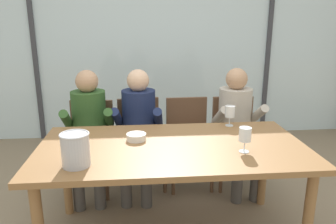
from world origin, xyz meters
TOP-DOWN VIEW (x-y plane):
  - ground at (0.00, 1.00)m, footprint 14.00×14.00m
  - window_glass_panel at (0.00, 2.38)m, footprint 7.12×0.03m
  - window_mullion_left at (-1.60, 2.36)m, footprint 0.06×0.06m
  - window_mullion_right at (1.60, 2.36)m, footprint 0.06×0.06m
  - hillside_vineyard at (0.00, 5.76)m, footprint 13.12×2.40m
  - dining_table at (0.00, 0.00)m, footprint 1.92×0.99m
  - chair_near_curtain at (-0.71, 0.88)m, footprint 0.48×0.48m
  - chair_left_of_center at (-0.23, 0.93)m, footprint 0.50×0.50m
  - chair_center at (0.26, 0.91)m, footprint 0.46×0.46m
  - chair_right_of_center at (0.73, 0.91)m, footprint 0.45×0.45m
  - person_olive_shirt at (-0.70, 0.77)m, footprint 0.48×0.62m
  - person_navy_polo at (-0.24, 0.77)m, footprint 0.49×0.63m
  - person_beige_jumper at (0.71, 0.77)m, footprint 0.48×0.62m
  - ice_bucket_primary at (-0.62, -0.29)m, footprint 0.18×0.18m
  - tasting_bowl at (-0.26, 0.13)m, footprint 0.15×0.15m
  - wine_glass_by_left_taster at (0.48, -0.17)m, footprint 0.08×0.08m
  - wine_glass_near_bucket at (0.53, 0.41)m, footprint 0.08×0.08m

SIDE VIEW (x-z plane):
  - ground at x=0.00m, z-range 0.00..0.00m
  - chair_near_curtain at x=-0.71m, z-range 0.07..0.94m
  - chair_left_of_center at x=-0.23m, z-range 0.07..0.94m
  - chair_center at x=0.26m, z-range 0.07..0.94m
  - chair_right_of_center at x=0.73m, z-range 0.07..0.94m
  - person_olive_shirt at x=-0.70m, z-range 0.08..1.27m
  - person_navy_polo at x=-0.24m, z-range 0.08..1.27m
  - person_beige_jumper at x=0.71m, z-range 0.08..1.27m
  - dining_table at x=0.00m, z-range 0.30..1.06m
  - hillside_vineyard at x=0.00m, z-range 0.00..1.43m
  - tasting_bowl at x=-0.26m, z-range 0.76..0.81m
  - ice_bucket_primary at x=-0.62m, z-range 0.76..0.97m
  - wine_glass_by_left_taster at x=0.48m, z-range 0.79..0.96m
  - wine_glass_near_bucket at x=0.53m, z-range 0.79..0.96m
  - window_glass_panel at x=0.00m, z-range 0.00..2.60m
  - window_mullion_left at x=-1.60m, z-range 0.00..2.60m
  - window_mullion_right at x=1.60m, z-range 0.00..2.60m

